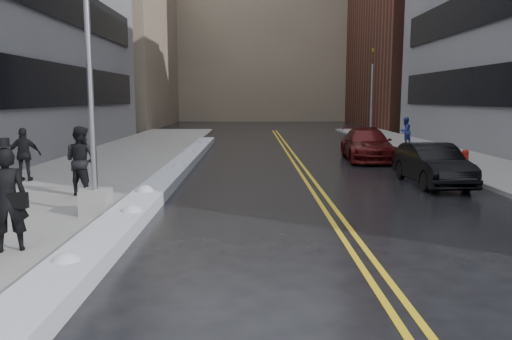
{
  "coord_description": "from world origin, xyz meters",
  "views": [
    {
      "loc": [
        0.43,
        -9.74,
        2.92
      ],
      "look_at": [
        0.54,
        1.43,
        1.3
      ],
      "focal_mm": 35.0,
      "sensor_mm": 36.0,
      "label": 1
    }
  ],
  "objects_px": {
    "lamppost": "(92,115)",
    "pedestrian_b": "(81,161)",
    "pedestrian_east": "(405,131)",
    "car_black": "(432,165)",
    "pedestrian_fedora": "(7,200)",
    "car_maroon": "(367,145)",
    "traffic_signal": "(372,90)",
    "pedestrian_d": "(24,155)",
    "fire_hydrant": "(465,158)"
  },
  "relations": [
    {
      "from": "lamppost",
      "to": "pedestrian_b",
      "type": "height_order",
      "value": "lamppost"
    },
    {
      "from": "pedestrian_east",
      "to": "car_black",
      "type": "relative_size",
      "value": 0.39
    },
    {
      "from": "pedestrian_fedora",
      "to": "car_maroon",
      "type": "height_order",
      "value": "pedestrian_fedora"
    },
    {
      "from": "traffic_signal",
      "to": "pedestrian_east",
      "type": "relative_size",
      "value": 3.68
    },
    {
      "from": "traffic_signal",
      "to": "pedestrian_d",
      "type": "bearing_deg",
      "value": -132.38
    },
    {
      "from": "car_maroon",
      "to": "traffic_signal",
      "type": "bearing_deg",
      "value": 79.28
    },
    {
      "from": "pedestrian_east",
      "to": "fire_hydrant",
      "type": "bearing_deg",
      "value": 51.51
    },
    {
      "from": "pedestrian_d",
      "to": "car_maroon",
      "type": "relative_size",
      "value": 0.35
    },
    {
      "from": "fire_hydrant",
      "to": "pedestrian_d",
      "type": "height_order",
      "value": "pedestrian_d"
    },
    {
      "from": "fire_hydrant",
      "to": "pedestrian_east",
      "type": "distance_m",
      "value": 9.7
    },
    {
      "from": "pedestrian_b",
      "to": "pedestrian_east",
      "type": "bearing_deg",
      "value": -111.73
    },
    {
      "from": "pedestrian_fedora",
      "to": "pedestrian_d",
      "type": "xyz_separation_m",
      "value": [
        -3.17,
        7.75,
        -0.06
      ]
    },
    {
      "from": "pedestrian_east",
      "to": "car_black",
      "type": "height_order",
      "value": "pedestrian_east"
    },
    {
      "from": "traffic_signal",
      "to": "pedestrian_b",
      "type": "relative_size",
      "value": 3.04
    },
    {
      "from": "fire_hydrant",
      "to": "pedestrian_fedora",
      "type": "xyz_separation_m",
      "value": [
        -12.98,
        -10.89,
        0.55
      ]
    },
    {
      "from": "car_maroon",
      "to": "pedestrian_d",
      "type": "bearing_deg",
      "value": -149.32
    },
    {
      "from": "traffic_signal",
      "to": "fire_hydrant",
      "type": "bearing_deg",
      "value": -87.95
    },
    {
      "from": "pedestrian_b",
      "to": "car_black",
      "type": "bearing_deg",
      "value": -147.02
    },
    {
      "from": "pedestrian_b",
      "to": "car_black",
      "type": "xyz_separation_m",
      "value": [
        10.97,
        2.36,
        -0.44
      ]
    },
    {
      "from": "pedestrian_east",
      "to": "car_black",
      "type": "bearing_deg",
      "value": 41.49
    },
    {
      "from": "traffic_signal",
      "to": "car_maroon",
      "type": "relative_size",
      "value": 1.19
    },
    {
      "from": "lamppost",
      "to": "car_black",
      "type": "height_order",
      "value": "lamppost"
    },
    {
      "from": "pedestrian_fedora",
      "to": "car_maroon",
      "type": "bearing_deg",
      "value": -147.5
    },
    {
      "from": "fire_hydrant",
      "to": "car_maroon",
      "type": "distance_m",
      "value": 4.75
    },
    {
      "from": "fire_hydrant",
      "to": "car_black",
      "type": "distance_m",
      "value": 4.05
    },
    {
      "from": "traffic_signal",
      "to": "car_maroon",
      "type": "xyz_separation_m",
      "value": [
        -2.63,
        -10.44,
        -2.67
      ]
    },
    {
      "from": "pedestrian_b",
      "to": "pedestrian_fedora",
      "type": "bearing_deg",
      "value": 115.92
    },
    {
      "from": "fire_hydrant",
      "to": "traffic_signal",
      "type": "relative_size",
      "value": 0.12
    },
    {
      "from": "traffic_signal",
      "to": "lamppost",
      "type": "bearing_deg",
      "value": -118.21
    },
    {
      "from": "pedestrian_b",
      "to": "pedestrian_east",
      "type": "relative_size",
      "value": 1.21
    },
    {
      "from": "lamppost",
      "to": "car_black",
      "type": "relative_size",
      "value": 1.8
    },
    {
      "from": "fire_hydrant",
      "to": "car_black",
      "type": "relative_size",
      "value": 0.17
    },
    {
      "from": "pedestrian_b",
      "to": "car_maroon",
      "type": "relative_size",
      "value": 0.39
    },
    {
      "from": "pedestrian_east",
      "to": "pedestrian_fedora",
      "type": "bearing_deg",
      "value": 21.4
    },
    {
      "from": "pedestrian_fedora",
      "to": "car_black",
      "type": "height_order",
      "value": "pedestrian_fedora"
    },
    {
      "from": "car_black",
      "to": "traffic_signal",
      "type": "bearing_deg",
      "value": 82.24
    },
    {
      "from": "fire_hydrant",
      "to": "car_maroon",
      "type": "relative_size",
      "value": 0.14
    },
    {
      "from": "pedestrian_b",
      "to": "car_maroon",
      "type": "bearing_deg",
      "value": -117.7
    },
    {
      "from": "fire_hydrant",
      "to": "car_maroon",
      "type": "bearing_deg",
      "value": 131.25
    },
    {
      "from": "pedestrian_b",
      "to": "lamppost",
      "type": "bearing_deg",
      "value": 136.02
    },
    {
      "from": "pedestrian_b",
      "to": "pedestrian_d",
      "type": "height_order",
      "value": "pedestrian_b"
    },
    {
      "from": "traffic_signal",
      "to": "pedestrian_east",
      "type": "bearing_deg",
      "value": -76.46
    },
    {
      "from": "pedestrian_east",
      "to": "car_maroon",
      "type": "relative_size",
      "value": 0.32
    },
    {
      "from": "fire_hydrant",
      "to": "pedestrian_east",
      "type": "relative_size",
      "value": 0.45
    },
    {
      "from": "pedestrian_fedora",
      "to": "pedestrian_d",
      "type": "relative_size",
      "value": 1.07
    },
    {
      "from": "traffic_signal",
      "to": "pedestrian_east",
      "type": "height_order",
      "value": "traffic_signal"
    },
    {
      "from": "lamppost",
      "to": "fire_hydrant",
      "type": "height_order",
      "value": "lamppost"
    },
    {
      "from": "lamppost",
      "to": "pedestrian_east",
      "type": "height_order",
      "value": "lamppost"
    },
    {
      "from": "traffic_signal",
      "to": "car_black",
      "type": "bearing_deg",
      "value": -96.58
    },
    {
      "from": "lamppost",
      "to": "car_maroon",
      "type": "relative_size",
      "value": 1.51
    }
  ]
}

